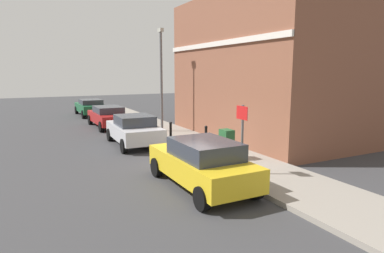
# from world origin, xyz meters

# --- Properties ---
(ground) EXTENTS (80.00, 80.00, 0.00)m
(ground) POSITION_xyz_m (0.00, 0.00, 0.00)
(ground) COLOR #38383A
(sidewalk) EXTENTS (2.75, 30.00, 0.15)m
(sidewalk) POSITION_xyz_m (1.82, 6.00, 0.07)
(sidewalk) COLOR gray
(sidewalk) RESTS_ON ground
(corner_building) EXTENTS (7.66, 10.34, 7.36)m
(corner_building) POSITION_xyz_m (6.98, 3.17, 3.68)
(corner_building) COLOR brown
(corner_building) RESTS_ON ground
(car_yellow) EXTENTS (1.92, 4.28, 1.50)m
(car_yellow) POSITION_xyz_m (-0.68, -2.45, 0.78)
(car_yellow) COLOR gold
(car_yellow) RESTS_ON ground
(car_silver) EXTENTS (2.04, 4.07, 1.46)m
(car_silver) POSITION_xyz_m (-0.75, 4.28, 0.76)
(car_silver) COLOR #B7B7BC
(car_silver) RESTS_ON ground
(car_red) EXTENTS (1.97, 4.42, 1.34)m
(car_red) POSITION_xyz_m (-0.65, 10.15, 0.72)
(car_red) COLOR maroon
(car_red) RESTS_ON ground
(car_green) EXTENTS (1.97, 4.43, 1.33)m
(car_green) POSITION_xyz_m (-0.63, 16.55, 0.71)
(car_green) COLOR #195933
(car_green) RESTS_ON ground
(utility_cabinet) EXTENTS (0.46, 0.61, 1.15)m
(utility_cabinet) POSITION_xyz_m (1.55, -0.36, 0.68)
(utility_cabinet) COLOR #1E4C28
(utility_cabinet) RESTS_ON sidewalk
(bollard_near_cabinet) EXTENTS (0.14, 0.14, 1.04)m
(bollard_near_cabinet) POSITION_xyz_m (1.65, 1.46, 0.70)
(bollard_near_cabinet) COLOR black
(bollard_near_cabinet) RESTS_ON sidewalk
(bollard_far_kerb) EXTENTS (0.14, 0.14, 1.04)m
(bollard_far_kerb) POSITION_xyz_m (0.70, 3.19, 0.70)
(bollard_far_kerb) COLOR black
(bollard_far_kerb) RESTS_ON sidewalk
(street_sign) EXTENTS (0.08, 0.60, 2.30)m
(street_sign) POSITION_xyz_m (0.91, -2.27, 1.66)
(street_sign) COLOR #59595B
(street_sign) RESTS_ON sidewalk
(lamppost) EXTENTS (0.20, 0.44, 5.72)m
(lamppost) POSITION_xyz_m (1.58, 6.52, 3.30)
(lamppost) COLOR #59595B
(lamppost) RESTS_ON sidewalk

